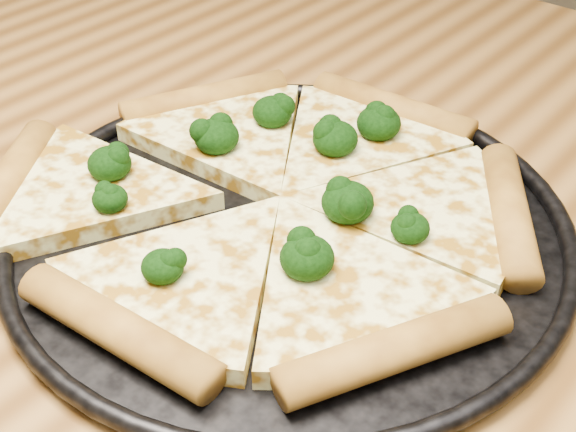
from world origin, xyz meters
The scene contains 4 objects.
dining_table centered at (0.00, 0.00, 0.66)m, with size 1.20×0.90×0.75m.
pizza_pan centered at (-0.06, -0.03, 0.76)m, with size 0.37×0.37×0.02m.
pizza centered at (-0.08, -0.02, 0.77)m, with size 0.38×0.34×0.03m.
broccoli_florets centered at (-0.09, 0.00, 0.78)m, with size 0.22×0.24×0.03m.
Camera 1 is at (0.21, -0.35, 1.08)m, focal length 50.39 mm.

